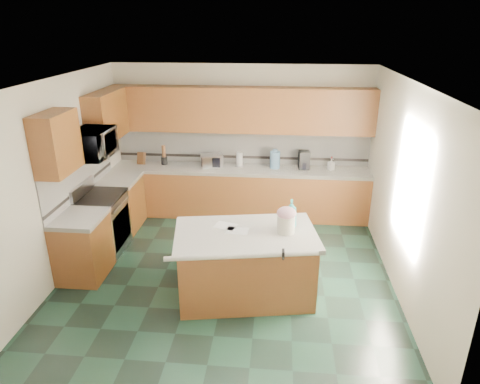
# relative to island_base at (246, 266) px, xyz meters

# --- Properties ---
(floor) EXTENTS (4.60, 4.60, 0.00)m
(floor) POSITION_rel_island_base_xyz_m (-0.30, 0.50, -0.43)
(floor) COLOR #152D23
(floor) RESTS_ON ground
(ceiling) EXTENTS (4.60, 4.60, 0.00)m
(ceiling) POSITION_rel_island_base_xyz_m (-0.30, 0.50, 2.27)
(ceiling) COLOR white
(ceiling) RESTS_ON ground
(wall_back) EXTENTS (4.60, 0.04, 2.70)m
(wall_back) POSITION_rel_island_base_xyz_m (-0.30, 2.82, 0.92)
(wall_back) COLOR white
(wall_back) RESTS_ON ground
(wall_front) EXTENTS (4.60, 0.04, 2.70)m
(wall_front) POSITION_rel_island_base_xyz_m (-0.30, -1.82, 0.92)
(wall_front) COLOR white
(wall_front) RESTS_ON ground
(wall_left) EXTENTS (0.04, 4.60, 2.70)m
(wall_left) POSITION_rel_island_base_xyz_m (-2.62, 0.50, 0.92)
(wall_left) COLOR white
(wall_left) RESTS_ON ground
(wall_right) EXTENTS (0.04, 4.60, 2.70)m
(wall_right) POSITION_rel_island_base_xyz_m (2.02, 0.50, 0.92)
(wall_right) COLOR white
(wall_right) RESTS_ON ground
(back_base_cab) EXTENTS (4.60, 0.60, 0.86)m
(back_base_cab) POSITION_rel_island_base_xyz_m (-0.30, 2.50, 0.00)
(back_base_cab) COLOR #4A2A0D
(back_base_cab) RESTS_ON ground
(back_countertop) EXTENTS (4.60, 0.64, 0.06)m
(back_countertop) POSITION_rel_island_base_xyz_m (-0.30, 2.50, 0.46)
(back_countertop) COLOR white
(back_countertop) RESTS_ON back_base_cab
(back_upper_cab) EXTENTS (4.60, 0.33, 0.78)m
(back_upper_cab) POSITION_rel_island_base_xyz_m (-0.30, 2.63, 1.51)
(back_upper_cab) COLOR #4A2A0D
(back_upper_cab) RESTS_ON wall_back
(back_backsplash) EXTENTS (4.60, 0.02, 0.63)m
(back_backsplash) POSITION_rel_island_base_xyz_m (-0.30, 2.79, 0.81)
(back_backsplash) COLOR silver
(back_backsplash) RESTS_ON back_countertop
(back_accent_band) EXTENTS (4.60, 0.01, 0.05)m
(back_accent_band) POSITION_rel_island_base_xyz_m (-0.30, 2.78, 0.61)
(back_accent_band) COLOR black
(back_accent_band) RESTS_ON back_countertop
(left_base_cab_rear) EXTENTS (0.60, 0.82, 0.86)m
(left_base_cab_rear) POSITION_rel_island_base_xyz_m (-2.30, 1.79, 0.00)
(left_base_cab_rear) COLOR #4A2A0D
(left_base_cab_rear) RESTS_ON ground
(left_counter_rear) EXTENTS (0.64, 0.82, 0.06)m
(left_counter_rear) POSITION_rel_island_base_xyz_m (-2.30, 1.79, 0.46)
(left_counter_rear) COLOR white
(left_counter_rear) RESTS_ON left_base_cab_rear
(left_base_cab_front) EXTENTS (0.60, 0.72, 0.86)m
(left_base_cab_front) POSITION_rel_island_base_xyz_m (-2.30, 0.26, 0.00)
(left_base_cab_front) COLOR #4A2A0D
(left_base_cab_front) RESTS_ON ground
(left_counter_front) EXTENTS (0.64, 0.72, 0.06)m
(left_counter_front) POSITION_rel_island_base_xyz_m (-2.30, 0.26, 0.46)
(left_counter_front) COLOR white
(left_counter_front) RESTS_ON left_base_cab_front
(left_backsplash) EXTENTS (0.02, 2.30, 0.63)m
(left_backsplash) POSITION_rel_island_base_xyz_m (-2.59, 1.05, 0.81)
(left_backsplash) COLOR silver
(left_backsplash) RESTS_ON wall_left
(left_accent_band) EXTENTS (0.01, 2.30, 0.05)m
(left_accent_band) POSITION_rel_island_base_xyz_m (-2.58, 1.05, 0.61)
(left_accent_band) COLOR black
(left_accent_band) RESTS_ON wall_left
(left_upper_cab_rear) EXTENTS (0.33, 1.09, 0.78)m
(left_upper_cab_rear) POSITION_rel_island_base_xyz_m (-2.44, 1.92, 1.51)
(left_upper_cab_rear) COLOR #4A2A0D
(left_upper_cab_rear) RESTS_ON wall_left
(left_upper_cab_front) EXTENTS (0.33, 0.72, 0.78)m
(left_upper_cab_front) POSITION_rel_island_base_xyz_m (-2.44, 0.26, 1.51)
(left_upper_cab_front) COLOR #4A2A0D
(left_upper_cab_front) RESTS_ON wall_left
(range_body) EXTENTS (0.60, 0.76, 0.88)m
(range_body) POSITION_rel_island_base_xyz_m (-2.30, 1.00, 0.01)
(range_body) COLOR #B7B7BC
(range_body) RESTS_ON ground
(range_oven_door) EXTENTS (0.02, 0.68, 0.55)m
(range_oven_door) POSITION_rel_island_base_xyz_m (-2.01, 1.00, -0.03)
(range_oven_door) COLOR black
(range_oven_door) RESTS_ON range_body
(range_cooktop) EXTENTS (0.62, 0.78, 0.04)m
(range_cooktop) POSITION_rel_island_base_xyz_m (-2.30, 1.00, 0.47)
(range_cooktop) COLOR black
(range_cooktop) RESTS_ON range_body
(range_handle) EXTENTS (0.02, 0.66, 0.02)m
(range_handle) POSITION_rel_island_base_xyz_m (-1.98, 1.00, 0.35)
(range_handle) COLOR #B7B7BC
(range_handle) RESTS_ON range_body
(range_backguard) EXTENTS (0.06, 0.76, 0.18)m
(range_backguard) POSITION_rel_island_base_xyz_m (-2.56, 1.00, 0.59)
(range_backguard) COLOR #B7B7BC
(range_backguard) RESTS_ON range_body
(microwave) EXTENTS (0.50, 0.73, 0.41)m
(microwave) POSITION_rel_island_base_xyz_m (-2.30, 1.00, 1.30)
(microwave) COLOR #B7B7BC
(microwave) RESTS_ON wall_left
(island_base) EXTENTS (1.81, 1.22, 0.86)m
(island_base) POSITION_rel_island_base_xyz_m (0.00, 0.00, 0.00)
(island_base) COLOR #4A2A0D
(island_base) RESTS_ON ground
(island_top) EXTENTS (1.92, 1.34, 0.06)m
(island_top) POSITION_rel_island_base_xyz_m (0.00, 0.00, 0.46)
(island_top) COLOR white
(island_top) RESTS_ON island_base
(island_bullnose) EXTENTS (1.75, 0.36, 0.06)m
(island_bullnose) POSITION_rel_island_base_xyz_m (0.00, -0.53, 0.46)
(island_bullnose) COLOR white
(island_bullnose) RESTS_ON island_base
(treat_jar) EXTENTS (0.25, 0.25, 0.23)m
(treat_jar) POSITION_rel_island_base_xyz_m (0.50, 0.05, 0.61)
(treat_jar) COLOR beige
(treat_jar) RESTS_ON island_top
(treat_jar_lid) EXTENTS (0.24, 0.24, 0.15)m
(treat_jar_lid) POSITION_rel_island_base_xyz_m (0.50, 0.05, 0.76)
(treat_jar_lid) COLOR #CE90A4
(treat_jar_lid) RESTS_ON treat_jar
(treat_jar_knob) EXTENTS (0.08, 0.03, 0.03)m
(treat_jar_knob) POSITION_rel_island_base_xyz_m (0.50, 0.05, 0.81)
(treat_jar_knob) COLOR tan
(treat_jar_knob) RESTS_ON treat_jar_lid
(treat_jar_knob_end_l) EXTENTS (0.04, 0.04, 0.04)m
(treat_jar_knob_end_l) POSITION_rel_island_base_xyz_m (0.46, 0.05, 0.81)
(treat_jar_knob_end_l) COLOR tan
(treat_jar_knob_end_l) RESTS_ON treat_jar_lid
(treat_jar_knob_end_r) EXTENTS (0.04, 0.04, 0.04)m
(treat_jar_knob_end_r) POSITION_rel_island_base_xyz_m (0.54, 0.05, 0.81)
(treat_jar_knob_end_r) COLOR tan
(treat_jar_knob_end_r) RESTS_ON treat_jar_lid
(soap_bottle_island) EXTENTS (0.15, 0.15, 0.38)m
(soap_bottle_island) POSITION_rel_island_base_xyz_m (0.56, 0.20, 0.68)
(soap_bottle_island) COLOR teal
(soap_bottle_island) RESTS_ON island_top
(paper_sheet_a) EXTENTS (0.29, 0.23, 0.00)m
(paper_sheet_a) POSITION_rel_island_base_xyz_m (-0.11, 0.04, 0.49)
(paper_sheet_a) COLOR white
(paper_sheet_a) RESTS_ON island_top
(paper_sheet_b) EXTENTS (0.33, 0.28, 0.00)m
(paper_sheet_b) POSITION_rel_island_base_xyz_m (-0.27, 0.16, 0.49)
(paper_sheet_b) COLOR white
(paper_sheet_b) RESTS_ON island_top
(clamp_body) EXTENTS (0.03, 0.10, 0.09)m
(clamp_body) POSITION_rel_island_base_xyz_m (0.47, -0.51, 0.50)
(clamp_body) COLOR black
(clamp_body) RESTS_ON island_top
(clamp_handle) EXTENTS (0.02, 0.07, 0.02)m
(clamp_handle) POSITION_rel_island_base_xyz_m (0.47, -0.57, 0.48)
(clamp_handle) COLOR black
(clamp_handle) RESTS_ON island_top
(knife_block) EXTENTS (0.14, 0.18, 0.25)m
(knife_block) POSITION_rel_island_base_xyz_m (-2.13, 2.55, 0.60)
(knife_block) COLOR #472814
(knife_block) RESTS_ON back_countertop
(utensil_crock) EXTENTS (0.12, 0.12, 0.15)m
(utensil_crock) POSITION_rel_island_base_xyz_m (-1.71, 2.58, 0.56)
(utensil_crock) COLOR black
(utensil_crock) RESTS_ON back_countertop
(utensil_bundle) EXTENTS (0.07, 0.07, 0.21)m
(utensil_bundle) POSITION_rel_island_base_xyz_m (-1.71, 2.58, 0.74)
(utensil_bundle) COLOR #472814
(utensil_bundle) RESTS_ON utensil_crock
(toaster_oven) EXTENTS (0.44, 0.36, 0.22)m
(toaster_oven) POSITION_rel_island_base_xyz_m (-0.82, 2.55, 0.60)
(toaster_oven) COLOR #B7B7BC
(toaster_oven) RESTS_ON back_countertop
(toaster_oven_door) EXTENTS (0.34, 0.01, 0.18)m
(toaster_oven_door) POSITION_rel_island_base_xyz_m (-0.82, 2.43, 0.60)
(toaster_oven_door) COLOR black
(toaster_oven_door) RESTS_ON toaster_oven
(paper_towel) EXTENTS (0.12, 0.12, 0.26)m
(paper_towel) POSITION_rel_island_base_xyz_m (-0.32, 2.60, 0.62)
(paper_towel) COLOR white
(paper_towel) RESTS_ON back_countertop
(paper_towel_base) EXTENTS (0.17, 0.17, 0.01)m
(paper_towel_base) POSITION_rel_island_base_xyz_m (-0.32, 2.60, 0.50)
(paper_towel_base) COLOR #B7B7BC
(paper_towel_base) RESTS_ON back_countertop
(water_jug) EXTENTS (0.18, 0.18, 0.30)m
(water_jug) POSITION_rel_island_base_xyz_m (0.32, 2.56, 0.64)
(water_jug) COLOR #5681A9
(water_jug) RESTS_ON back_countertop
(water_jug_neck) EXTENTS (0.09, 0.09, 0.04)m
(water_jug_neck) POSITION_rel_island_base_xyz_m (0.32, 2.56, 0.81)
(water_jug_neck) COLOR #5681A9
(water_jug_neck) RESTS_ON water_jug
(coffee_maker) EXTENTS (0.21, 0.22, 0.32)m
(coffee_maker) POSITION_rel_island_base_xyz_m (0.83, 2.58, 0.65)
(coffee_maker) COLOR black
(coffee_maker) RESTS_ON back_countertop
(coffee_carafe) EXTENTS (0.13, 0.13, 0.13)m
(coffee_carafe) POSITION_rel_island_base_xyz_m (0.83, 2.53, 0.56)
(coffee_carafe) COLOR black
(coffee_carafe) RESTS_ON back_countertop
(soap_bottle_back) EXTENTS (0.13, 0.13, 0.21)m
(soap_bottle_back) POSITION_rel_island_base_xyz_m (1.31, 2.55, 0.59)
(soap_bottle_back) COLOR white
(soap_bottle_back) RESTS_ON back_countertop
(soap_back_cap) EXTENTS (0.02, 0.02, 0.03)m
(soap_back_cap) POSITION_rel_island_base_xyz_m (1.31, 2.55, 0.71)
(soap_back_cap) COLOR red
(soap_back_cap) RESTS_ON soap_bottle_back
(window_light_proxy) EXTENTS (0.02, 1.40, 1.10)m
(window_light_proxy) POSITION_rel_island_base_xyz_m (1.99, 0.30, 1.07)
(window_light_proxy) COLOR white
(window_light_proxy) RESTS_ON wall_right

